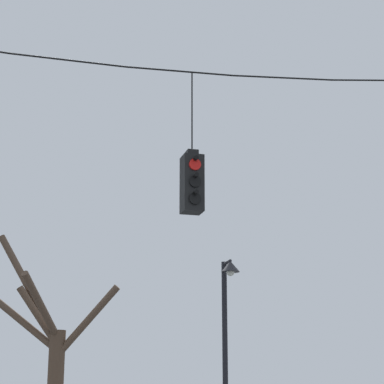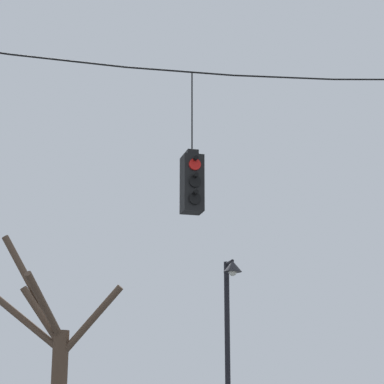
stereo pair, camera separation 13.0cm
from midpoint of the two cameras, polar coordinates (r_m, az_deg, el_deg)
name	(u,v)px [view 2 (the right image)]	position (r m, az deg, el deg)	size (l,w,h in m)	color
span_wire	(69,53)	(12.82, -9.04, 10.41)	(13.40, 0.03, 0.46)	black
traffic_light_near_right_pole	(192,183)	(12.41, 0.31, 0.72)	(0.34, 0.46, 2.50)	black
street_lamp	(230,322)	(16.80, 3.12, -9.87)	(0.41, 0.72, 4.60)	black
bare_tree	(52,357)	(20.15, -10.43, -12.27)	(3.74, 2.58, 5.86)	brown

